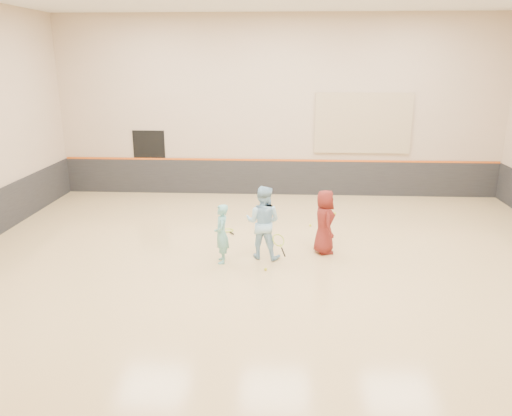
# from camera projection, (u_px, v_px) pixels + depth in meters

# --- Properties ---
(room) EXTENTS (15.04, 12.04, 6.22)m
(room) POSITION_uv_depth(u_px,v_px,m) (275.00, 227.00, 11.56)
(room) COLOR tan
(room) RESTS_ON ground
(wainscot_back) EXTENTS (14.90, 0.04, 1.20)m
(wainscot_back) POSITION_uv_depth(u_px,v_px,m) (278.00, 178.00, 17.33)
(wainscot_back) COLOR #232326
(wainscot_back) RESTS_ON floor
(accent_stripe) EXTENTS (14.90, 0.03, 0.06)m
(accent_stripe) POSITION_uv_depth(u_px,v_px,m) (279.00, 160.00, 17.14)
(accent_stripe) COLOR #D85914
(accent_stripe) RESTS_ON wall_back
(acoustic_panel) EXTENTS (3.20, 0.08, 2.00)m
(acoustic_panel) POSITION_uv_depth(u_px,v_px,m) (363.00, 123.00, 16.62)
(acoustic_panel) COLOR tan
(acoustic_panel) RESTS_ON wall_back
(doorway) EXTENTS (1.10, 0.05, 2.20)m
(doorway) POSITION_uv_depth(u_px,v_px,m) (150.00, 162.00, 17.43)
(doorway) COLOR black
(doorway) RESTS_ON floor
(girl) EXTENTS (0.40, 0.55, 1.39)m
(girl) POSITION_uv_depth(u_px,v_px,m) (222.00, 234.00, 11.46)
(girl) COLOR #6BBAB8
(girl) RESTS_ON floor
(instructor) EXTENTS (0.99, 0.85, 1.75)m
(instructor) POSITION_uv_depth(u_px,v_px,m) (263.00, 222.00, 11.70)
(instructor) COLOR #99CCEC
(instructor) RESTS_ON floor
(young_man) EXTENTS (0.66, 0.86, 1.57)m
(young_man) POSITION_uv_depth(u_px,v_px,m) (324.00, 222.00, 12.03)
(young_man) COLOR maroon
(young_man) RESTS_ON floor
(held_racket) EXTENTS (0.46, 0.46, 0.56)m
(held_racket) POSITION_uv_depth(u_px,v_px,m) (278.00, 240.00, 11.62)
(held_racket) COLOR #9FBF2A
(held_racket) RESTS_ON instructor
(spare_racket) EXTENTS (0.72, 0.72, 0.08)m
(spare_racket) POSITION_uv_depth(u_px,v_px,m) (228.00, 229.00, 13.76)
(spare_racket) COLOR #B4DB30
(spare_racket) RESTS_ON floor
(ball_under_racket) EXTENTS (0.07, 0.07, 0.07)m
(ball_under_racket) POSITION_uv_depth(u_px,v_px,m) (266.00, 269.00, 11.17)
(ball_under_racket) COLOR gold
(ball_under_racket) RESTS_ON floor
(ball_in_hand) EXTENTS (0.07, 0.07, 0.07)m
(ball_in_hand) POSITION_uv_depth(u_px,v_px,m) (335.00, 214.00, 11.87)
(ball_in_hand) COLOR #D9ED37
(ball_in_hand) RESTS_ON young_man
(ball_beside_spare) EXTENTS (0.07, 0.07, 0.07)m
(ball_beside_spare) POSITION_uv_depth(u_px,v_px,m) (310.00, 225.00, 14.13)
(ball_beside_spare) COLOR #EBF037
(ball_beside_spare) RESTS_ON floor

